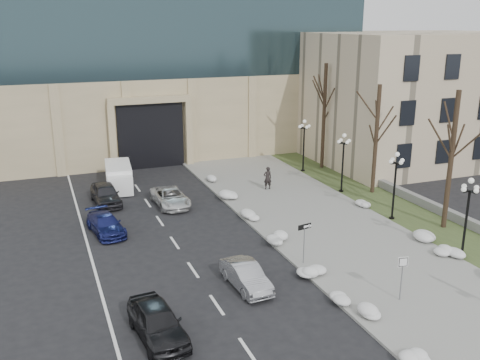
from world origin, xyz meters
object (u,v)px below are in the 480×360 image
object	(u,v)px
lamppost_b	(395,177)
one_way_sign	(307,231)
lamppost_a	(468,207)
pedestrian	(268,178)
car_e	(106,194)
keep_sign	(402,269)
box_truck	(119,177)
car_a	(157,322)
car_d	(170,197)
lamppost_c	(343,155)
car_c	(106,224)
car_b	(246,276)
lamppost_d	(304,138)

from	to	relation	value
lamppost_b	one_way_sign	bearing A→B (deg)	-155.03
lamppost_a	pedestrian	bearing A→B (deg)	108.47
car_e	keep_sign	world-z (taller)	keep_sign
pedestrian	box_truck	distance (m)	12.07
car_a	pedestrian	xyz separation A→B (m)	(12.81, 17.31, 0.29)
car_d	lamppost_a	bearing A→B (deg)	-50.53
lamppost_b	lamppost_c	size ratio (longest dim) A/B	1.00
car_a	car_e	xyz separation A→B (m)	(0.33, 18.64, 0.02)
pedestrian	box_truck	xyz separation A→B (m)	(-10.91, 5.14, -0.16)
car_c	lamppost_b	xyz separation A→B (m)	(18.48, -4.59, 2.46)
lamppost_c	car_d	bearing A→B (deg)	172.03
lamppost_c	pedestrian	bearing A→B (deg)	153.38
car_b	pedestrian	xyz separation A→B (m)	(7.63, 14.47, 0.40)
car_d	keep_sign	world-z (taller)	keep_sign
car_c	car_a	bearing A→B (deg)	-97.17
car_c	lamppost_c	size ratio (longest dim) A/B	0.88
car_a	one_way_sign	distance (m)	10.21
car_a	car_d	size ratio (longest dim) A/B	0.95
car_e	lamppost_d	bearing A→B (deg)	5.60
car_e	box_truck	bearing A→B (deg)	65.03
car_b	one_way_sign	bearing A→B (deg)	13.59
one_way_sign	car_e	bearing A→B (deg)	110.94
car_a	lamppost_b	size ratio (longest dim) A/B	0.93
lamppost_b	car_d	bearing A→B (deg)	147.89
keep_sign	lamppost_c	world-z (taller)	lamppost_c
lamppost_a	lamppost_d	bearing A→B (deg)	90.00
car_d	lamppost_d	distance (m)	14.33
car_a	car_d	distance (m)	17.22
car_d	lamppost_a	size ratio (longest dim) A/B	0.97
car_a	lamppost_a	world-z (taller)	lamppost_a
car_b	lamppost_b	bearing A→B (deg)	18.85
box_truck	lamppost_d	size ratio (longest dim) A/B	1.23
lamppost_a	lamppost_c	xyz separation A→B (m)	(0.00, 13.00, 0.00)
car_a	lamppost_c	distance (m)	23.37
car_d	box_truck	world-z (taller)	box_truck
car_d	car_c	bearing A→B (deg)	-146.14
box_truck	one_way_sign	size ratio (longest dim) A/B	2.42
car_e	lamppost_a	xyz separation A→B (m)	(17.70, -16.94, 2.30)
pedestrian	car_b	bearing A→B (deg)	64.87
car_d	lamppost_d	world-z (taller)	lamppost_d
car_b	car_d	size ratio (longest dim) A/B	0.84
car_a	pedestrian	size ratio (longest dim) A/B	2.40
car_d	car_e	distance (m)	4.83
car_a	one_way_sign	world-z (taller)	one_way_sign
pedestrian	one_way_sign	size ratio (longest dim) A/B	0.76
lamppost_d	keep_sign	bearing A→B (deg)	-106.13
box_truck	lamppost_a	bearing A→B (deg)	-46.08
box_truck	car_a	bearing A→B (deg)	-88.75
car_b	one_way_sign	distance (m)	4.50
car_c	lamppost_a	distance (m)	21.69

